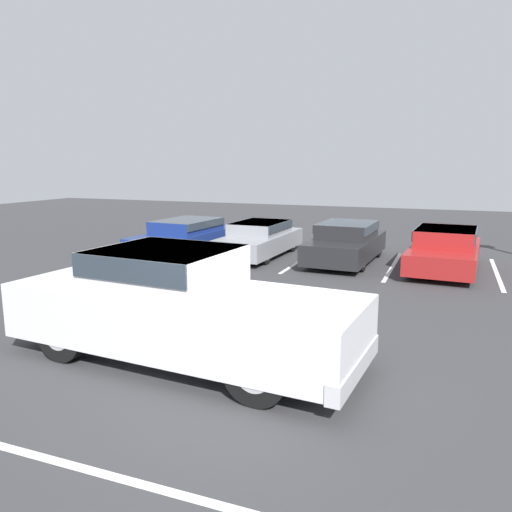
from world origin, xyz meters
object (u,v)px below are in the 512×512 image
Objects in this scene: parked_sedan_a at (186,235)px; parked_sedan_b at (259,238)px; pickup_truck at (183,306)px; parked_sedan_c at (346,241)px; parked_sedan_d at (445,248)px.

parked_sedan_a is 1.11× the size of parked_sedan_b.
pickup_truck is 10.02m from parked_sedan_a.
parked_sedan_b is 1.00× the size of parked_sedan_c.
pickup_truck is at bearing 33.16° from parked_sedan_a.
parked_sedan_d is at bearing 94.94° from parked_sedan_a.
parked_sedan_c is 2.98m from parked_sedan_d.
pickup_truck is 9.12m from parked_sedan_c.
parked_sedan_a is at bearing -81.89° from parked_sedan_b.
pickup_truck reaches higher than parked_sedan_b.
parked_sedan_a is at bearing 123.32° from pickup_truck.
parked_sedan_b is at bearing 100.46° from parked_sedan_a.
pickup_truck is at bearing -19.48° from parked_sedan_d.
parked_sedan_d is (2.97, -0.21, -0.01)m from parked_sedan_c.
parked_sedan_a is 8.64m from parked_sedan_d.
parked_sedan_a is 5.68m from parked_sedan_c.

